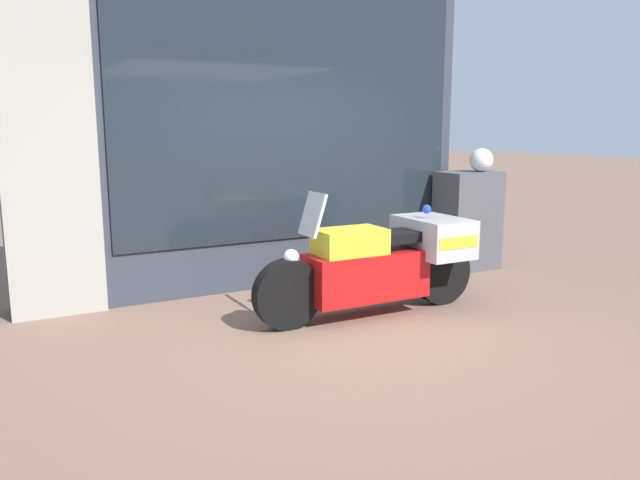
# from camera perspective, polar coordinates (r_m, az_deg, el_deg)

# --- Properties ---
(ground_plane) EXTENTS (60.00, 60.00, 0.00)m
(ground_plane) POSITION_cam_1_polar(r_m,az_deg,el_deg) (5.59, 2.65, -8.52)
(ground_plane) COLOR #7A5B4C
(shop_building) EXTENTS (5.20, 0.55, 3.81)m
(shop_building) POSITION_cam_1_polar(r_m,az_deg,el_deg) (6.93, -8.80, 11.11)
(shop_building) COLOR #333842
(shop_building) RESTS_ON ground
(window_display) EXTENTS (3.89, 0.30, 1.89)m
(window_display) POSITION_cam_1_polar(r_m,az_deg,el_deg) (7.36, -3.19, -0.20)
(window_display) COLOR slate
(window_display) RESTS_ON ground
(paramedic_motorcycle) EXTENTS (2.39, 0.81, 1.23)m
(paramedic_motorcycle) POSITION_cam_1_polar(r_m,az_deg,el_deg) (6.08, 6.07, -1.76)
(paramedic_motorcycle) COLOR black
(paramedic_motorcycle) RESTS_ON ground
(utility_cabinet) EXTENTS (0.76, 0.51, 1.24)m
(utility_cabinet) POSITION_cam_1_polar(r_m,az_deg,el_deg) (8.15, 13.32, 1.74)
(utility_cabinet) COLOR #4C4C51
(utility_cabinet) RESTS_ON ground
(white_helmet) EXTENTS (0.29, 0.29, 0.29)m
(white_helmet) POSITION_cam_1_polar(r_m,az_deg,el_deg) (8.10, 14.53, 7.10)
(white_helmet) COLOR white
(white_helmet) RESTS_ON utility_cabinet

